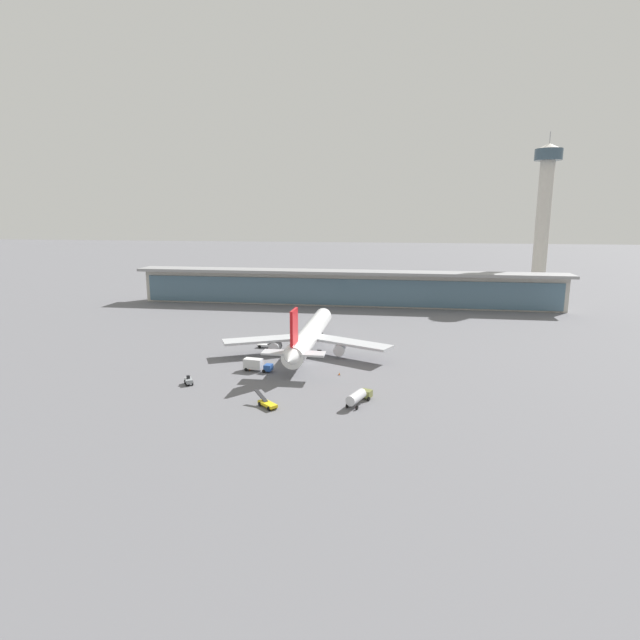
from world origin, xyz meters
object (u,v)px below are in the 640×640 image
service_truck_under_wing_yellow (267,403)px  control_tower (544,210)px  airliner_on_stand (310,335)px  safety_cone_alpha (250,369)px  service_truck_by_tail_olive (358,396)px  safety_cone_charlie (268,368)px  service_truck_on_taxiway_grey (189,381)px  service_truck_mid_apron_white (267,345)px  service_truck_near_nose_blue (256,364)px  safety_cone_bravo (339,374)px

service_truck_under_wing_yellow → control_tower: size_ratio=0.08×
airliner_on_stand → safety_cone_alpha: size_ratio=88.50×
service_truck_by_tail_olive → safety_cone_charlie: bearing=139.6°
service_truck_under_wing_yellow → service_truck_by_tail_olive: size_ratio=0.68×
airliner_on_stand → service_truck_under_wing_yellow: 43.37m
service_truck_under_wing_yellow → service_truck_by_tail_olive: bearing=14.0°
service_truck_by_tail_olive → service_truck_on_taxiway_grey: size_ratio=2.66×
airliner_on_stand → service_truck_mid_apron_white: 14.52m
service_truck_near_nose_blue → safety_cone_bravo: 21.14m
service_truck_on_taxiway_grey → control_tower: (111.54, 146.20, 39.89)m
airliner_on_stand → service_truck_on_taxiway_grey: (-22.78, -32.06, -4.33)m
service_truck_by_tail_olive → safety_cone_alpha: service_truck_by_tail_olive is taller
service_truck_near_nose_blue → service_truck_mid_apron_white: (-3.28, 22.61, -0.88)m
service_truck_mid_apron_white → safety_cone_charlie: size_ratio=9.81×
safety_cone_alpha → safety_cone_bravo: bearing=-0.9°
airliner_on_stand → safety_cone_alpha: airliner_on_stand is taller
service_truck_by_tail_olive → service_truck_on_taxiway_grey: service_truck_by_tail_olive is taller
safety_cone_bravo → control_tower: bearing=59.8°
airliner_on_stand → safety_cone_alpha: (-11.94, -19.17, -4.89)m
safety_cone_bravo → service_truck_on_taxiway_grey: bearing=-159.6°
service_truck_on_taxiway_grey → safety_cone_alpha: size_ratio=4.76×
airliner_on_stand → safety_cone_bravo: airliner_on_stand is taller
service_truck_near_nose_blue → control_tower: size_ratio=0.10×
service_truck_near_nose_blue → control_tower: bearing=53.5°
airliner_on_stand → safety_cone_bravo: 22.88m
service_truck_near_nose_blue → service_truck_under_wing_yellow: 25.41m
safety_cone_alpha → safety_cone_charlie: 4.66m
service_truck_mid_apron_white → safety_cone_alpha: size_ratio=9.81×
service_truck_on_taxiway_grey → safety_cone_charlie: service_truck_on_taxiway_grey is taller
service_truck_near_nose_blue → service_truck_by_tail_olive: bearing=-34.9°
service_truck_under_wing_yellow → service_truck_near_nose_blue: bearing=111.0°
service_truck_under_wing_yellow → service_truck_by_tail_olive: service_truck_by_tail_olive is taller
service_truck_near_nose_blue → service_truck_under_wing_yellow: (9.09, -23.71, -0.88)m
airliner_on_stand → control_tower: size_ratio=0.83×
control_tower → safety_cone_bravo: control_tower is taller
service_truck_mid_apron_white → service_truck_on_taxiway_grey: service_truck_mid_apron_white is taller
service_truck_by_tail_olive → safety_cone_bravo: bearing=108.3°
service_truck_on_taxiway_grey → safety_cone_charlie: 21.08m
service_truck_under_wing_yellow → airliner_on_stand: bearing=88.5°
service_truck_near_nose_blue → safety_cone_alpha: service_truck_near_nose_blue is taller
safety_cone_charlie → service_truck_near_nose_blue: bearing=-142.1°
safety_cone_bravo → service_truck_by_tail_olive: bearing=-71.7°
airliner_on_stand → control_tower: bearing=52.1°
service_truck_mid_apron_white → service_truck_under_wing_yellow: bearing=-75.0°
service_truck_by_tail_olive → service_truck_on_taxiway_grey: bearing=170.8°
safety_cone_bravo → safety_cone_charlie: same height
service_truck_near_nose_blue → safety_cone_charlie: 3.53m
service_truck_near_nose_blue → service_truck_on_taxiway_grey: service_truck_near_nose_blue is taller
service_truck_near_nose_blue → service_truck_by_tail_olive: (27.40, -19.13, 0.02)m
service_truck_on_taxiway_grey → safety_cone_bravo: bearing=20.4°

